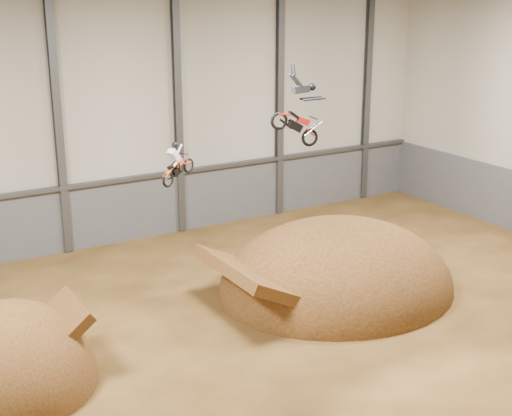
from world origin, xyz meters
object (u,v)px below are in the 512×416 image
(takeoff_ramp, at_px, (15,381))
(fmx_rider_a, at_px, (179,158))
(fmx_rider_b, at_px, (291,105))
(landing_ramp, at_px, (336,289))

(takeoff_ramp, distance_m, fmx_rider_a, 10.59)
(fmx_rider_b, bearing_deg, fmx_rider_a, 152.81)
(takeoff_ramp, relative_size, fmx_rider_b, 2.23)
(takeoff_ramp, distance_m, fmx_rider_b, 14.57)
(takeoff_ramp, bearing_deg, landing_ramp, 2.45)
(landing_ramp, xyz_separation_m, fmx_rider_b, (-3.40, -1.05, 9.04))
(takeoff_ramp, height_order, fmx_rider_a, fmx_rider_a)
(landing_ramp, xyz_separation_m, fmx_rider_a, (-7.02, 1.72, 6.77))
(landing_ramp, bearing_deg, fmx_rider_b, -162.85)
(landing_ramp, height_order, fmx_rider_a, fmx_rider_a)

